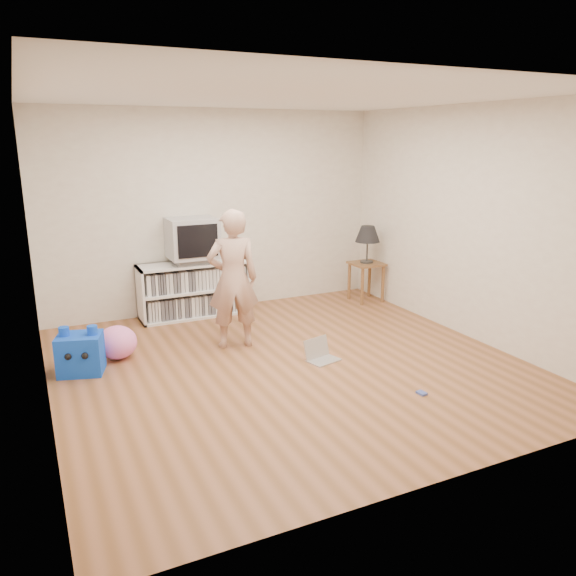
# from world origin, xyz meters

# --- Properties ---
(ground) EXTENTS (4.50, 4.50, 0.00)m
(ground) POSITION_xyz_m (0.00, 0.00, 0.00)
(ground) COLOR brown
(ground) RESTS_ON ground
(walls) EXTENTS (4.52, 4.52, 2.60)m
(walls) POSITION_xyz_m (0.00, 0.00, 1.30)
(walls) COLOR beige
(walls) RESTS_ON ground
(ceiling) EXTENTS (4.50, 4.50, 0.01)m
(ceiling) POSITION_xyz_m (0.00, 0.00, 2.60)
(ceiling) COLOR white
(ceiling) RESTS_ON walls
(media_unit) EXTENTS (1.40, 0.45, 0.70)m
(media_unit) POSITION_xyz_m (-0.39, 2.04, 0.35)
(media_unit) COLOR white
(media_unit) RESTS_ON ground
(dvd_deck) EXTENTS (0.45, 0.35, 0.07)m
(dvd_deck) POSITION_xyz_m (-0.39, 2.02, 0.73)
(dvd_deck) COLOR gray
(dvd_deck) RESTS_ON media_unit
(crt_tv) EXTENTS (0.60, 0.53, 0.50)m
(crt_tv) POSITION_xyz_m (-0.39, 2.02, 1.02)
(crt_tv) COLOR #A6A6AB
(crt_tv) RESTS_ON dvd_deck
(side_table) EXTENTS (0.42, 0.42, 0.55)m
(side_table) POSITION_xyz_m (1.99, 1.65, 0.42)
(side_table) COLOR brown
(side_table) RESTS_ON ground
(table_lamp) EXTENTS (0.34, 0.34, 0.52)m
(table_lamp) POSITION_xyz_m (1.99, 1.65, 0.94)
(table_lamp) COLOR #333333
(table_lamp) RESTS_ON side_table
(person) EXTENTS (0.61, 0.46, 1.52)m
(person) POSITION_xyz_m (-0.31, 0.75, 0.76)
(person) COLOR tan
(person) RESTS_ON ground
(laptop) EXTENTS (0.37, 0.33, 0.22)m
(laptop) POSITION_xyz_m (0.35, -0.01, 0.06)
(laptop) COLOR silver
(laptop) RESTS_ON ground
(playing_cards) EXTENTS (0.07, 0.10, 0.02)m
(playing_cards) POSITION_xyz_m (0.79, -1.12, 0.01)
(playing_cards) COLOR #4054AC
(playing_cards) RESTS_ON ground
(plush_blue) EXTENTS (0.49, 0.43, 0.48)m
(plush_blue) POSITION_xyz_m (-1.92, 0.69, 0.20)
(plush_blue) COLOR blue
(plush_blue) RESTS_ON ground
(plush_pink) EXTENTS (0.43, 0.43, 0.35)m
(plush_pink) POSITION_xyz_m (-1.54, 0.94, 0.17)
(plush_pink) COLOR #FF77C8
(plush_pink) RESTS_ON ground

